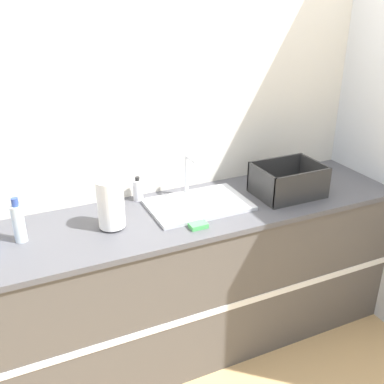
{
  "coord_description": "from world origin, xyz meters",
  "views": [
    {
      "loc": [
        -0.85,
        -1.69,
        2.01
      ],
      "look_at": [
        0.04,
        0.27,
        1.03
      ],
      "focal_mm": 42.0,
      "sensor_mm": 36.0,
      "label": 1
    }
  ],
  "objects_px": {
    "dish_rack": "(288,183)",
    "soap_dispenser": "(138,190)",
    "bottle_clear": "(18,222)",
    "paper_towel_roll": "(111,204)",
    "sink": "(198,203)"
  },
  "relations": [
    {
      "from": "soap_dispenser",
      "to": "bottle_clear",
      "type": "bearing_deg",
      "value": -162.62
    },
    {
      "from": "bottle_clear",
      "to": "sink",
      "type": "bearing_deg",
      "value": -0.49
    },
    {
      "from": "dish_rack",
      "to": "soap_dispenser",
      "type": "bearing_deg",
      "value": 160.37
    },
    {
      "from": "dish_rack",
      "to": "bottle_clear",
      "type": "xyz_separation_m",
      "value": [
        -1.47,
        0.09,
        0.03
      ]
    },
    {
      "from": "sink",
      "to": "paper_towel_roll",
      "type": "height_order",
      "value": "same"
    },
    {
      "from": "sink",
      "to": "dish_rack",
      "type": "relative_size",
      "value": 1.45
    },
    {
      "from": "paper_towel_roll",
      "to": "soap_dispenser",
      "type": "distance_m",
      "value": 0.35
    },
    {
      "from": "bottle_clear",
      "to": "paper_towel_roll",
      "type": "bearing_deg",
      "value": -6.94
    },
    {
      "from": "dish_rack",
      "to": "bottle_clear",
      "type": "bearing_deg",
      "value": 176.64
    },
    {
      "from": "sink",
      "to": "soap_dispenser",
      "type": "distance_m",
      "value": 0.35
    },
    {
      "from": "paper_towel_roll",
      "to": "dish_rack",
      "type": "xyz_separation_m",
      "value": [
        1.04,
        -0.03,
        -0.06
      ]
    },
    {
      "from": "dish_rack",
      "to": "soap_dispenser",
      "type": "distance_m",
      "value": 0.86
    },
    {
      "from": "sink",
      "to": "soap_dispenser",
      "type": "relative_size",
      "value": 3.93
    },
    {
      "from": "paper_towel_roll",
      "to": "dish_rack",
      "type": "height_order",
      "value": "paper_towel_roll"
    },
    {
      "from": "sink",
      "to": "bottle_clear",
      "type": "height_order",
      "value": "sink"
    }
  ]
}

